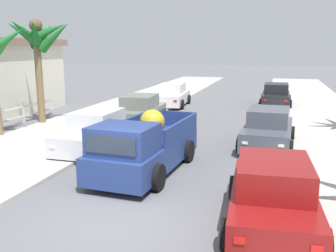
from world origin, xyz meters
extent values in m
plane|color=slate|center=(0.00, 0.00, 0.00)|extent=(160.00, 160.00, 0.00)
cube|color=#B2AFA8|center=(-5.69, 12.00, 0.06)|extent=(5.28, 60.00, 0.12)
cube|color=#B2AFA8|center=(5.69, 12.00, 0.06)|extent=(5.28, 60.00, 0.12)
cube|color=silver|center=(-4.46, 12.00, 0.05)|extent=(0.16, 60.00, 0.10)
cube|color=silver|center=(4.46, 12.00, 0.05)|extent=(0.16, 60.00, 0.10)
cube|color=navy|center=(-0.53, 3.64, 0.60)|extent=(2.30, 5.23, 0.80)
cube|color=navy|center=(-0.65, 2.04, 1.40)|extent=(1.83, 1.63, 0.80)
cube|color=#283342|center=(-0.59, 2.80, 1.42)|extent=(1.38, 0.16, 0.44)
cube|color=#283342|center=(-0.71, 1.29, 1.42)|extent=(1.46, 0.17, 0.48)
cube|color=navy|center=(0.44, 4.43, 1.28)|extent=(0.35, 3.30, 0.56)
cube|color=navy|center=(-1.37, 4.57, 1.28)|extent=(0.35, 3.30, 0.56)
cube|color=navy|center=(-0.34, 6.14, 1.28)|extent=(1.88, 0.24, 0.56)
cube|color=silver|center=(-0.33, 6.23, 0.44)|extent=(1.83, 0.26, 0.20)
cylinder|color=black|center=(0.33, 2.04, 0.38)|extent=(0.32, 0.78, 0.76)
cylinder|color=black|center=(-1.62, 2.19, 0.38)|extent=(0.32, 0.78, 0.76)
cylinder|color=black|center=(0.56, 4.96, 0.38)|extent=(0.32, 0.78, 0.76)
cylinder|color=black|center=(-1.40, 5.11, 0.38)|extent=(0.32, 0.78, 0.76)
cube|color=red|center=(0.41, 6.15, 0.74)|extent=(0.22, 0.06, 0.18)
cube|color=red|center=(-1.08, 6.26, 0.74)|extent=(0.22, 0.06, 0.18)
sphere|color=gold|center=(-0.61, 4.55, 1.43)|extent=(0.86, 0.86, 0.86)
cube|color=#474C56|center=(3.17, 7.82, 0.54)|extent=(2.01, 4.30, 0.72)
cube|color=#474C56|center=(3.18, 7.92, 1.22)|extent=(1.64, 2.19, 0.64)
cube|color=#283342|center=(3.12, 6.95, 1.20)|extent=(1.37, 0.16, 0.52)
cube|color=#283342|center=(3.24, 8.88, 1.20)|extent=(1.34, 0.16, 0.50)
cylinder|color=black|center=(4.00, 6.46, 0.32)|extent=(0.26, 0.65, 0.64)
cylinder|color=black|center=(2.20, 6.57, 0.32)|extent=(0.26, 0.65, 0.64)
cylinder|color=black|center=(4.15, 9.06, 0.32)|extent=(0.26, 0.65, 0.64)
cylinder|color=black|center=(2.35, 9.17, 0.32)|extent=(0.26, 0.65, 0.64)
cube|color=red|center=(3.93, 9.88, 0.64)|extent=(0.20, 0.05, 0.12)
cube|color=white|center=(3.66, 5.67, 0.61)|extent=(0.20, 0.05, 0.10)
cube|color=red|center=(2.67, 9.96, 0.64)|extent=(0.20, 0.05, 0.12)
cube|color=white|center=(2.43, 5.75, 0.61)|extent=(0.20, 0.05, 0.10)
cube|color=silver|center=(-3.20, 5.52, 0.54)|extent=(1.79, 4.21, 0.72)
cube|color=silver|center=(-3.20, 5.62, 1.22)|extent=(1.53, 2.11, 0.64)
cube|color=#283342|center=(-3.21, 4.65, 1.20)|extent=(1.37, 0.09, 0.52)
cube|color=#283342|center=(-3.19, 6.59, 1.20)|extent=(1.34, 0.09, 0.50)
cylinder|color=black|center=(-2.31, 4.21, 0.32)|extent=(0.22, 0.64, 0.64)
cylinder|color=black|center=(-4.11, 4.23, 0.32)|extent=(0.22, 0.64, 0.64)
cylinder|color=black|center=(-2.29, 6.82, 0.32)|extent=(0.22, 0.64, 0.64)
cylinder|color=black|center=(-4.09, 6.83, 0.32)|extent=(0.22, 0.64, 0.64)
cube|color=red|center=(-2.55, 7.63, 0.64)|extent=(0.20, 0.04, 0.12)
cube|color=white|center=(-2.60, 3.41, 0.61)|extent=(0.20, 0.04, 0.10)
cube|color=red|center=(-3.82, 7.64, 0.64)|extent=(0.20, 0.04, 0.12)
cube|color=white|center=(-3.83, 3.42, 0.61)|extent=(0.20, 0.04, 0.10)
cube|color=black|center=(3.45, 19.20, 0.54)|extent=(1.79, 4.21, 0.72)
cube|color=black|center=(3.45, 19.10, 1.22)|extent=(1.54, 2.11, 0.64)
cube|color=#283342|center=(3.46, 20.07, 1.20)|extent=(1.37, 0.09, 0.52)
cube|color=#283342|center=(3.44, 18.13, 1.20)|extent=(1.34, 0.09, 0.50)
cylinder|color=black|center=(2.56, 20.51, 0.32)|extent=(0.23, 0.64, 0.64)
cylinder|color=black|center=(4.37, 20.50, 0.32)|extent=(0.23, 0.64, 0.64)
cylinder|color=black|center=(2.54, 17.91, 0.32)|extent=(0.23, 0.64, 0.64)
cylinder|color=black|center=(4.34, 17.89, 0.32)|extent=(0.23, 0.64, 0.64)
cube|color=red|center=(2.80, 17.10, 0.64)|extent=(0.20, 0.04, 0.12)
cube|color=white|center=(2.85, 21.32, 0.61)|extent=(0.20, 0.04, 0.10)
cube|color=red|center=(4.07, 17.09, 0.64)|extent=(0.20, 0.04, 0.12)
cube|color=white|center=(4.09, 21.31, 0.61)|extent=(0.20, 0.04, 0.10)
cube|color=slate|center=(-3.25, 10.73, 0.54)|extent=(1.96, 4.28, 0.72)
cube|color=slate|center=(-3.25, 10.63, 1.22)|extent=(1.62, 2.17, 0.64)
cube|color=#283342|center=(-3.29, 11.60, 1.20)|extent=(1.37, 0.15, 0.52)
cube|color=#283342|center=(-3.20, 9.66, 1.20)|extent=(1.34, 0.14, 0.50)
cylinder|color=black|center=(-4.21, 11.99, 0.32)|extent=(0.25, 0.65, 0.64)
cylinder|color=black|center=(-2.41, 12.08, 0.32)|extent=(0.25, 0.65, 0.64)
cylinder|color=black|center=(-4.09, 9.39, 0.32)|extent=(0.25, 0.65, 0.64)
cylinder|color=black|center=(-2.29, 9.48, 0.32)|extent=(0.25, 0.65, 0.64)
cube|color=red|center=(-3.78, 8.60, 0.64)|extent=(0.20, 0.05, 0.12)
cube|color=white|center=(-3.97, 12.81, 0.61)|extent=(0.20, 0.05, 0.10)
cube|color=red|center=(-2.52, 8.66, 0.64)|extent=(0.20, 0.05, 0.12)
cube|color=white|center=(-2.74, 12.87, 0.61)|extent=(0.20, 0.05, 0.10)
cube|color=silver|center=(-3.32, 17.34, 0.54)|extent=(1.98, 4.29, 0.72)
cube|color=silver|center=(-3.32, 17.24, 1.22)|extent=(1.63, 2.18, 0.64)
cube|color=#283342|center=(-3.37, 18.21, 1.20)|extent=(1.37, 0.15, 0.52)
cube|color=#283342|center=(-3.26, 16.27, 1.20)|extent=(1.34, 0.15, 0.50)
cylinder|color=black|center=(-4.29, 18.59, 0.32)|extent=(0.25, 0.65, 0.64)
cylinder|color=black|center=(-2.49, 18.69, 0.32)|extent=(0.25, 0.65, 0.64)
cylinder|color=black|center=(-4.15, 15.99, 0.32)|extent=(0.25, 0.65, 0.64)
cylinder|color=black|center=(-2.35, 16.09, 0.32)|extent=(0.25, 0.65, 0.64)
cube|color=red|center=(-3.84, 15.20, 0.64)|extent=(0.20, 0.05, 0.12)
cube|color=white|center=(-4.05, 19.41, 0.61)|extent=(0.20, 0.05, 0.10)
cube|color=red|center=(-2.58, 15.27, 0.64)|extent=(0.20, 0.05, 0.12)
cube|color=white|center=(-2.82, 19.48, 0.61)|extent=(0.20, 0.05, 0.10)
cube|color=maroon|center=(3.42, 0.69, 0.54)|extent=(1.97, 4.28, 0.72)
cube|color=maroon|center=(3.43, 0.59, 1.22)|extent=(1.62, 2.17, 0.64)
cube|color=#283342|center=(3.38, 1.56, 1.20)|extent=(1.37, 0.15, 0.52)
cube|color=#283342|center=(3.48, -0.38, 1.20)|extent=(1.34, 0.15, 0.50)
cylinder|color=black|center=(2.46, 1.95, 0.32)|extent=(0.25, 0.65, 0.64)
cylinder|color=black|center=(4.26, 2.04, 0.32)|extent=(0.25, 0.65, 0.64)
cylinder|color=black|center=(2.59, -0.65, 0.32)|extent=(0.25, 0.65, 0.64)
cylinder|color=black|center=(4.39, -0.56, 0.32)|extent=(0.25, 0.65, 0.64)
cube|color=red|center=(2.90, -1.45, 0.64)|extent=(0.20, 0.05, 0.12)
cube|color=white|center=(2.70, 2.77, 0.61)|extent=(0.20, 0.05, 0.10)
cube|color=red|center=(4.16, -1.38, 0.64)|extent=(0.20, 0.05, 0.12)
cube|color=white|center=(3.93, 2.83, 0.61)|extent=(0.20, 0.05, 0.10)
cylinder|color=brown|center=(-8.18, 9.38, 2.49)|extent=(0.36, 0.39, 4.99)
cone|color=#196023|center=(-7.22, 9.49, 4.47)|extent=(1.90, 0.77, 1.67)
cone|color=#196023|center=(-7.66, 9.94, 4.78)|extent=(1.52, 1.57, 1.12)
cone|color=#196023|center=(-8.27, 10.26, 4.54)|extent=(0.73, 1.77, 1.53)
cone|color=#196023|center=(-9.08, 10.02, 4.56)|extent=(2.12, 1.73, 1.54)
cone|color=#196023|center=(-8.86, 9.13, 4.69)|extent=(1.62, 1.06, 1.26)
cone|color=#196023|center=(-8.21, 8.45, 4.67)|extent=(0.63, 1.93, 1.34)
cone|color=#196023|center=(-7.82, 8.72, 4.63)|extent=(1.23, 1.63, 1.36)
sphere|color=brown|center=(-8.18, 9.38, 4.99)|extent=(0.64, 0.64, 0.64)
cone|color=#23702D|center=(-7.50, 6.29, 4.23)|extent=(1.84, 0.80, 1.36)
cone|color=#23702D|center=(-8.05, 6.89, 4.18)|extent=(1.13, 1.66, 1.42)
cube|color=white|center=(-9.38, 7.80, 0.55)|extent=(0.05, 0.12, 1.10)
cube|color=white|center=(-9.38, 9.53, 0.55)|extent=(0.05, 0.12, 1.10)
cube|color=white|center=(-9.38, 11.29, 0.55)|extent=(0.05, 0.12, 1.10)
camera|label=1|loc=(3.34, -7.63, 3.92)|focal=40.97mm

